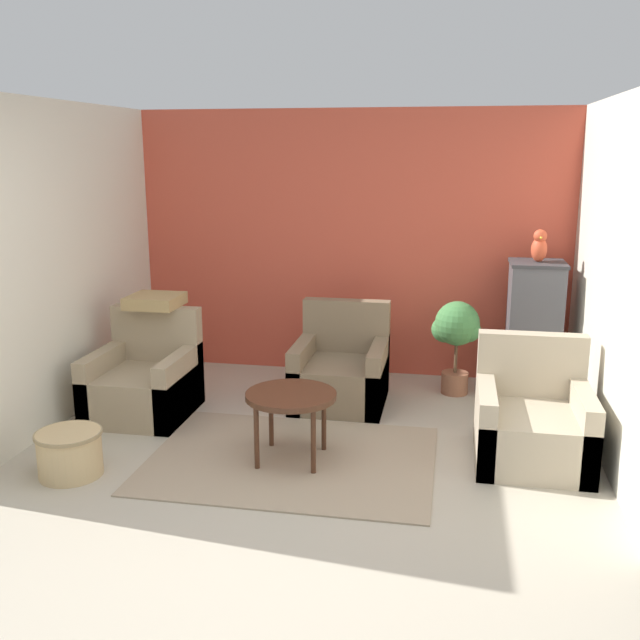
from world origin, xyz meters
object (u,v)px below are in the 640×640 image
object	(u,v)px
birdcage	(533,330)
parrot	(539,247)
coffee_table	(291,400)
armchair_middle	(341,373)
armchair_right	(532,424)
potted_plant	(456,332)
wicker_basket	(70,452)
armchair_left	(145,383)

from	to	relation	value
birdcage	parrot	distance (m)	0.74
coffee_table	parrot	distance (m)	2.65
parrot	armchair_middle	bearing A→B (deg)	-163.26
coffee_table	armchair_middle	xyz separation A→B (m)	(0.16, 1.25, -0.18)
armchair_middle	birdcage	bearing A→B (deg)	16.66
armchair_right	birdcage	size ratio (longest dim) A/B	0.70
potted_plant	wicker_basket	world-z (taller)	potted_plant
armchair_left	birdcage	distance (m)	3.38
parrot	armchair_left	bearing A→B (deg)	-161.51
parrot	wicker_basket	distance (m)	4.08
birdcage	coffee_table	bearing A→B (deg)	-135.79
armchair_middle	armchair_right	bearing A→B (deg)	-31.47
armchair_left	parrot	distance (m)	3.53
armchair_left	armchair_right	xyz separation A→B (m)	(3.06, -0.35, 0.00)
armchair_left	armchair_right	bearing A→B (deg)	-6.48
armchair_left	parrot	bearing A→B (deg)	18.49
coffee_table	birdcage	bearing A→B (deg)	44.21
armchair_middle	wicker_basket	bearing A→B (deg)	-131.72
birdcage	potted_plant	distance (m)	0.67
armchair_right	wicker_basket	world-z (taller)	armchair_right
armchair_middle	parrot	distance (m)	2.01
potted_plant	birdcage	bearing A→B (deg)	5.73
coffee_table	armchair_right	distance (m)	1.70
coffee_table	parrot	bearing A→B (deg)	44.25
potted_plant	wicker_basket	xyz separation A→B (m)	(-2.54, -2.18, -0.40)
armchair_left	wicker_basket	size ratio (longest dim) A/B	1.92
parrot	birdcage	bearing A→B (deg)	-90.00
armchair_right	parrot	world-z (taller)	parrot
coffee_table	parrot	xyz separation A→B (m)	(1.79, 1.74, 0.89)
armchair_right	birdcage	xyz separation A→B (m)	(0.12, 1.41, 0.33)
armchair_left	birdcage	bearing A→B (deg)	18.45
armchair_right	potted_plant	size ratio (longest dim) A/B	1.00
armchair_left	birdcage	xyz separation A→B (m)	(3.19, 1.06, 0.33)
parrot	potted_plant	distance (m)	1.02
armchair_middle	wicker_basket	world-z (taller)	armchair_middle
armchair_right	wicker_basket	xyz separation A→B (m)	(-3.08, -0.84, -0.10)
armchair_middle	potted_plant	world-z (taller)	armchair_middle
coffee_table	armchair_left	xyz separation A→B (m)	(-1.40, 0.67, -0.18)
armchair_left	parrot	xyz separation A→B (m)	(3.19, 1.07, 1.07)
birdcage	wicker_basket	distance (m)	3.93
wicker_basket	coffee_table	bearing A→B (deg)	19.81
birdcage	potted_plant	xyz separation A→B (m)	(-0.66, -0.07, -0.03)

